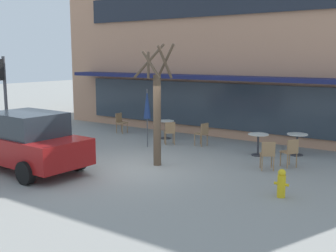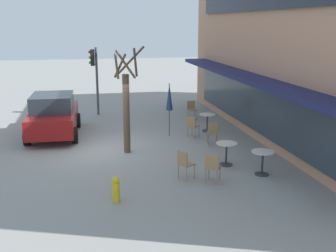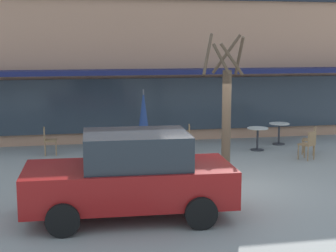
% 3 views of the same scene
% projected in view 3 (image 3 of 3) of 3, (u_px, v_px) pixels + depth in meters
% --- Properties ---
extents(ground_plane, '(80.00, 80.00, 0.00)m').
position_uv_depth(ground_plane, '(216.00, 185.00, 13.00)').
color(ground_plane, gray).
extents(building_facade, '(18.15, 9.10, 7.75)m').
position_uv_depth(building_facade, '(151.00, 35.00, 22.02)').
color(building_facade, tan).
rests_on(building_facade, ground).
extents(cafe_table_near_wall, '(0.70, 0.70, 0.76)m').
position_uv_depth(cafe_table_near_wall, '(258.00, 135.00, 17.07)').
color(cafe_table_near_wall, '#333338').
rests_on(cafe_table_near_wall, ground).
extents(cafe_table_streetside, '(0.70, 0.70, 0.76)m').
position_uv_depth(cafe_table_streetside, '(124.00, 136.00, 16.87)').
color(cafe_table_streetside, '#333338').
rests_on(cafe_table_streetside, ground).
extents(cafe_table_by_tree, '(0.70, 0.70, 0.76)m').
position_uv_depth(cafe_table_by_tree, '(279.00, 130.00, 18.04)').
color(cafe_table_by_tree, '#333338').
rests_on(cafe_table_by_tree, ground).
extents(patio_umbrella_green_folded, '(0.28, 0.28, 2.20)m').
position_uv_depth(patio_umbrella_green_folded, '(143.00, 109.00, 15.07)').
color(patio_umbrella_green_folded, '#4C4C51').
rests_on(patio_umbrella_green_folded, ground).
extents(cafe_chair_0, '(0.41, 0.41, 0.89)m').
position_uv_depth(cafe_chair_0, '(48.00, 139.00, 16.34)').
color(cafe_chair_0, '#9E754C').
rests_on(cafe_chair_0, ground).
extents(cafe_chair_1, '(0.47, 0.47, 0.89)m').
position_uv_depth(cafe_chair_1, '(186.00, 136.00, 16.87)').
color(cafe_chair_1, '#9E754C').
rests_on(cafe_chair_1, ground).
extents(cafe_chair_2, '(0.55, 0.55, 0.89)m').
position_uv_depth(cafe_chair_2, '(309.00, 143.00, 15.65)').
color(cafe_chair_2, '#9E754C').
rests_on(cafe_chair_2, ground).
extents(cafe_chair_3, '(0.57, 0.57, 0.89)m').
position_uv_depth(cafe_chair_3, '(153.00, 140.00, 16.17)').
color(cafe_chair_3, '#9E754C').
rests_on(cafe_chair_3, ground).
extents(cafe_chair_4, '(0.55, 0.55, 0.89)m').
position_uv_depth(cafe_chair_4, '(311.00, 138.00, 16.43)').
color(cafe_chair_4, '#9E754C').
rests_on(cafe_chair_4, ground).
extents(parked_sedan, '(4.27, 2.15, 1.76)m').
position_uv_depth(parked_sedan, '(131.00, 175.00, 10.47)').
color(parked_sedan, maroon).
rests_on(parked_sedan, ground).
extents(street_tree, '(1.21, 1.15, 3.80)m').
position_uv_depth(street_tree, '(226.00, 112.00, 13.52)').
color(street_tree, brown).
rests_on(street_tree, ground).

